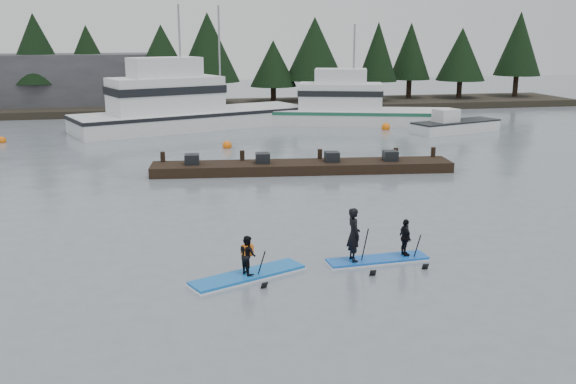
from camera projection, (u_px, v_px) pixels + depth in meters
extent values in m
plane|color=slate|center=(330.00, 279.00, 18.27)|extent=(160.00, 160.00, 0.00)
cube|color=#2D281E|center=(208.00, 107.00, 58.11)|extent=(70.00, 8.00, 0.60)
cube|color=#4C4C51|center=(47.00, 83.00, 56.74)|extent=(18.00, 6.00, 5.00)
cube|color=white|center=(194.00, 126.00, 47.38)|extent=(17.88, 10.49, 2.31)
cube|color=white|center=(166.00, 95.00, 45.74)|extent=(8.50, 5.94, 2.50)
cylinder|color=gray|center=(180.00, 59.00, 45.76)|extent=(0.14, 0.14, 7.49)
cube|color=white|center=(361.00, 122.00, 49.49)|extent=(14.46, 7.81, 1.99)
cube|color=white|center=(340.00, 96.00, 49.15)|extent=(6.81, 4.54, 1.99)
cylinder|color=gray|center=(354.00, 67.00, 48.54)|extent=(0.14, 0.14, 6.37)
cube|color=white|center=(456.00, 126.00, 45.24)|extent=(6.97, 4.01, 0.78)
cube|color=black|center=(302.00, 167.00, 32.28)|extent=(15.18, 3.62, 0.50)
sphere|color=orange|center=(2.00, 143.00, 40.97)|extent=(0.50, 0.50, 0.50)
sphere|color=orange|center=(227.00, 148.00, 39.04)|extent=(0.56, 0.56, 0.56)
sphere|color=orange|center=(386.00, 130.00, 46.43)|extent=(0.62, 0.62, 0.62)
cube|color=blue|center=(248.00, 276.00, 18.37)|extent=(3.51, 2.13, 0.13)
imported|color=black|center=(248.00, 255.00, 18.22)|extent=(0.61, 0.67, 1.13)
cube|color=orange|center=(247.00, 250.00, 18.18)|extent=(0.35, 0.30, 0.32)
cylinder|color=black|center=(259.00, 271.00, 18.29)|extent=(0.26, 0.84, 1.45)
cube|color=blue|center=(377.00, 260.00, 19.68)|extent=(3.18, 0.93, 0.11)
imported|color=black|center=(354.00, 234.00, 19.26)|extent=(0.43, 0.62, 1.65)
cylinder|color=black|center=(364.00, 250.00, 19.23)|extent=(0.11, 0.96, 1.63)
imported|color=black|center=(405.00, 237.00, 19.75)|extent=(0.33, 0.70, 1.17)
cylinder|color=black|center=(415.00, 253.00, 19.72)|extent=(0.11, 0.87, 1.46)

